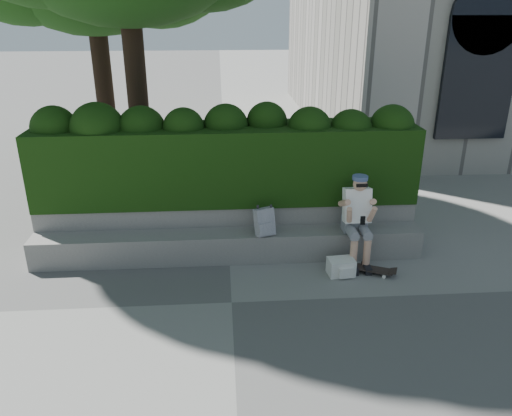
{
  "coord_description": "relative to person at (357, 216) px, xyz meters",
  "views": [
    {
      "loc": [
        -0.08,
        -5.71,
        3.7
      ],
      "look_at": [
        0.4,
        1.0,
        0.95
      ],
      "focal_mm": 35.0,
      "sensor_mm": 36.0,
      "label": 1
    }
  ],
  "objects": [
    {
      "name": "person",
      "position": [
        0.0,
        0.0,
        0.0
      ],
      "size": [
        0.4,
        0.76,
        1.38
      ],
      "color": "gray",
      "rests_on": "ground"
    },
    {
      "name": "bench_ledge",
      "position": [
        -1.94,
        0.18,
        -0.53
      ],
      "size": [
        6.0,
        0.45,
        0.45
      ],
      "primitive_type": "cube",
      "color": "gray",
      "rests_on": "ground"
    },
    {
      "name": "skateboard",
      "position": [
        0.08,
        -0.4,
        -0.68
      ],
      "size": [
        0.79,
        0.49,
        0.08
      ],
      "rotation": [
        0.0,
        0.0,
        -0.42
      ],
      "color": "black",
      "rests_on": "ground"
    },
    {
      "name": "backpack_ground",
      "position": [
        -0.31,
        -0.42,
        -0.63
      ],
      "size": [
        0.4,
        0.3,
        0.25
      ],
      "primitive_type": "cube",
      "rotation": [
        0.0,
        0.0,
        0.09
      ],
      "color": "silver",
      "rests_on": "ground"
    },
    {
      "name": "planter_wall",
      "position": [
        -1.94,
        0.66,
        -0.38
      ],
      "size": [
        6.0,
        0.5,
        0.75
      ],
      "primitive_type": "cube",
      "color": "gray",
      "rests_on": "ground"
    },
    {
      "name": "backpack_plaid",
      "position": [
        -1.4,
        0.08,
        -0.09
      ],
      "size": [
        0.32,
        0.25,
        0.42
      ],
      "primitive_type": "cube",
      "rotation": [
        0.0,
        0.0,
        0.39
      ],
      "color": "#B6B5BA",
      "rests_on": "bench_ledge"
    },
    {
      "name": "ground",
      "position": [
        -1.94,
        -1.07,
        -0.75
      ],
      "size": [
        80.0,
        80.0,
        0.0
      ],
      "primitive_type": "plane",
      "color": "slate",
      "rests_on": "ground"
    },
    {
      "name": "hedge",
      "position": [
        -1.94,
        0.88,
        0.6
      ],
      "size": [
        6.0,
        1.0,
        1.2
      ],
      "primitive_type": "cube",
      "color": "black",
      "rests_on": "planter_wall"
    }
  ]
}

